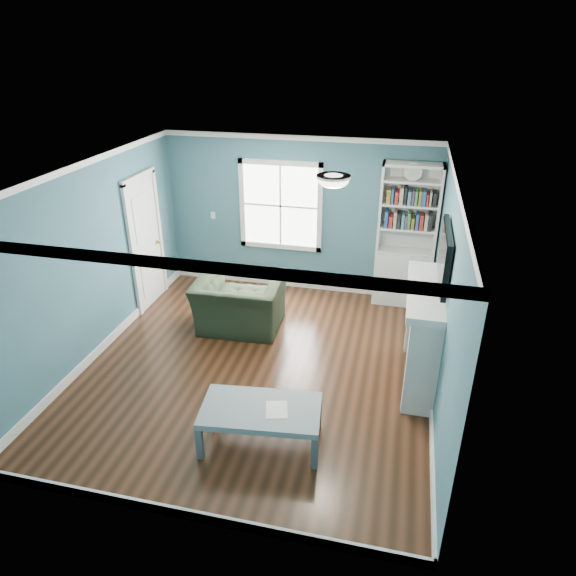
# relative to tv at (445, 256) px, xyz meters

# --- Properties ---
(floor) EXTENTS (5.00, 5.00, 0.00)m
(floor) POSITION_rel_tv_xyz_m (-2.20, -0.20, -1.72)
(floor) COLOR black
(floor) RESTS_ON ground
(room_walls) EXTENTS (5.00, 5.00, 5.00)m
(room_walls) POSITION_rel_tv_xyz_m (-2.20, -0.20, -0.14)
(room_walls) COLOR #346675
(room_walls) RESTS_ON ground
(trim) EXTENTS (4.50, 5.00, 2.60)m
(trim) POSITION_rel_tv_xyz_m (-2.20, -0.20, -0.49)
(trim) COLOR white
(trim) RESTS_ON ground
(window) EXTENTS (1.40, 0.06, 1.50)m
(window) POSITION_rel_tv_xyz_m (-2.50, 2.29, -0.27)
(window) COLOR white
(window) RESTS_ON room_walls
(bookshelf) EXTENTS (0.90, 0.35, 2.31)m
(bookshelf) POSITION_rel_tv_xyz_m (-0.43, 2.10, -0.80)
(bookshelf) COLOR silver
(bookshelf) RESTS_ON ground
(fireplace) EXTENTS (0.44, 1.58, 1.30)m
(fireplace) POSITION_rel_tv_xyz_m (-0.12, 0.00, -1.09)
(fireplace) COLOR black
(fireplace) RESTS_ON ground
(tv) EXTENTS (0.06, 1.10, 0.65)m
(tv) POSITION_rel_tv_xyz_m (0.00, 0.00, 0.00)
(tv) COLOR black
(tv) RESTS_ON fireplace
(door) EXTENTS (0.12, 0.98, 2.17)m
(door) POSITION_rel_tv_xyz_m (-4.42, 1.20, -0.65)
(door) COLOR silver
(door) RESTS_ON ground
(ceiling_fixture) EXTENTS (0.38, 0.38, 0.15)m
(ceiling_fixture) POSITION_rel_tv_xyz_m (-1.30, -0.10, 0.82)
(ceiling_fixture) COLOR white
(ceiling_fixture) RESTS_ON room_walls
(light_switch) EXTENTS (0.08, 0.01, 0.12)m
(light_switch) POSITION_rel_tv_xyz_m (-3.70, 2.28, -0.52)
(light_switch) COLOR white
(light_switch) RESTS_ON room_walls
(recliner) EXTENTS (1.27, 0.86, 1.08)m
(recliner) POSITION_rel_tv_xyz_m (-2.74, 0.71, -1.18)
(recliner) COLOR black
(recliner) RESTS_ON ground
(coffee_table) EXTENTS (1.33, 0.83, 0.46)m
(coffee_table) POSITION_rel_tv_xyz_m (-1.77, -1.56, -1.33)
(coffee_table) COLOR #484F57
(coffee_table) RESTS_ON ground
(paper_sheet) EXTENTS (0.29, 0.33, 0.00)m
(paper_sheet) POSITION_rel_tv_xyz_m (-1.60, -1.55, -1.26)
(paper_sheet) COLOR white
(paper_sheet) RESTS_ON coffee_table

